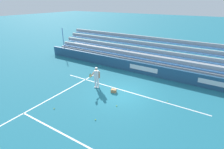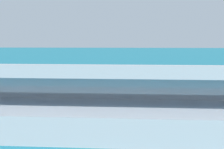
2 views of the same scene
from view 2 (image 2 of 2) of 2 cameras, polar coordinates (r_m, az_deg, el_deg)
The scene contains 12 objects.
ground_plane at distance 15.76m, azimuth -1.47°, elevation -4.48°, with size 160.00×160.00×0.00m, color #1E6B7F.
court_baseline_white at distance 15.28m, azimuth -1.62°, elevation -4.92°, with size 12.00×0.10×0.01m, color white.
court_sideline_white at distance 19.83m, azimuth 11.41°, elevation -1.80°, with size 0.10×12.00×0.01m, color white.
court_service_line_white at distance 21.13m, azimuth -0.27°, elevation -0.94°, with size 8.22×0.10×0.01m, color white.
back_wall_sponsor_board at distance 11.33m, azimuth -3.35°, elevation -7.13°, with size 25.09×0.25×1.10m.
bleacher_stand at distance 9.16m, azimuth -4.91°, elevation -9.78°, with size 23.83×3.20×3.40m.
tennis_player at distance 15.75m, azimuth 7.08°, elevation -1.24°, with size 0.58×1.07×1.71m.
ball_box_cardboard at distance 15.85m, azimuth 1.21°, elevation -3.93°, with size 0.40×0.30×0.26m, color #A87F51.
tennis_ball_near_player at distance 19.32m, azimuth -1.06°, elevation -1.82°, with size 0.07×0.07×0.07m, color #CCE533.
tennis_ball_by_box at distance 15.67m, azimuth -13.43°, elevation -4.70°, with size 0.07×0.07×0.07m, color #CCE533.
tennis_ball_far_left at distance 19.84m, azimuth 7.74°, elevation -1.61°, with size 0.07×0.07×0.07m, color #CCE533.
tennis_ball_midcourt at distance 17.46m, azimuth -2.56°, elevation -3.03°, with size 0.07×0.07×0.07m, color #CCE533.
Camera 2 is at (1.25, -15.26, 3.74)m, focal length 35.00 mm.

